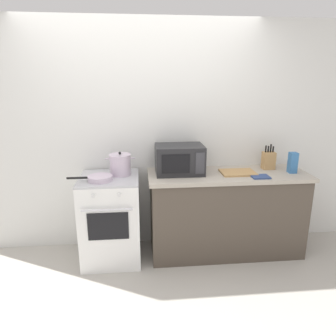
% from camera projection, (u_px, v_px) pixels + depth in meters
% --- Properties ---
extents(ground_plane, '(10.00, 10.00, 0.00)m').
position_uv_depth(ground_plane, '(147.00, 290.00, 2.84)').
color(ground_plane, '#B2ADA3').
extents(back_wall, '(4.40, 0.10, 2.50)m').
position_uv_depth(back_wall, '(169.00, 138.00, 3.45)').
color(back_wall, silver).
rests_on(back_wall, ground_plane).
extents(lower_cabinet_right, '(1.64, 0.56, 0.88)m').
position_uv_depth(lower_cabinet_right, '(226.00, 215.00, 3.40)').
color(lower_cabinet_right, '#4C4238').
rests_on(lower_cabinet_right, ground_plane).
extents(countertop_right, '(1.70, 0.60, 0.04)m').
position_uv_depth(countertop_right, '(228.00, 175.00, 3.27)').
color(countertop_right, '#ADA393').
rests_on(countertop_right, lower_cabinet_right).
extents(stove, '(0.60, 0.64, 0.92)m').
position_uv_depth(stove, '(111.00, 219.00, 3.25)').
color(stove, white).
rests_on(stove, ground_plane).
extents(stock_pot, '(0.31, 0.22, 0.25)m').
position_uv_depth(stock_pot, '(120.00, 165.00, 3.18)').
color(stock_pot, silver).
rests_on(stock_pot, stove).
extents(frying_pan, '(0.44, 0.24, 0.05)m').
position_uv_depth(frying_pan, '(99.00, 178.00, 3.01)').
color(frying_pan, silver).
rests_on(frying_pan, stove).
extents(microwave, '(0.50, 0.37, 0.30)m').
position_uv_depth(microwave, '(179.00, 159.00, 3.23)').
color(microwave, '#232326').
rests_on(microwave, countertop_right).
extents(cutting_board, '(0.36, 0.26, 0.02)m').
position_uv_depth(cutting_board, '(238.00, 172.00, 3.25)').
color(cutting_board, tan).
rests_on(cutting_board, countertop_right).
extents(knife_block, '(0.13, 0.10, 0.28)m').
position_uv_depth(knife_block, '(268.00, 160.00, 3.40)').
color(knife_block, tan).
rests_on(knife_block, countertop_right).
extents(pasta_box, '(0.08, 0.08, 0.22)m').
position_uv_depth(pasta_box, '(293.00, 163.00, 3.25)').
color(pasta_box, teal).
rests_on(pasta_box, countertop_right).
extents(oven_mitt, '(0.18, 0.14, 0.02)m').
position_uv_depth(oven_mitt, '(260.00, 177.00, 3.12)').
color(oven_mitt, '#33477A').
rests_on(oven_mitt, countertop_right).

